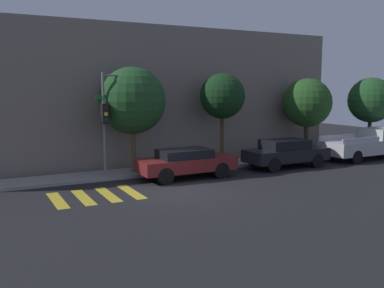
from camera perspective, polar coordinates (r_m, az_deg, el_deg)
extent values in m
plane|color=black|center=(17.56, -1.98, -6.34)|extent=(60.00, 60.00, 0.00)
cube|color=gray|center=(21.31, -6.84, -3.71)|extent=(26.00, 1.98, 0.14)
cube|color=slate|center=(25.08, -10.52, 6.33)|extent=(26.00, 6.00, 7.47)
cube|color=gold|center=(16.95, -17.49, -7.18)|extent=(0.45, 2.60, 0.00)
cube|color=gold|center=(17.14, -14.28, -6.91)|extent=(0.45, 2.60, 0.00)
cube|color=gold|center=(17.37, -11.15, -6.62)|extent=(0.45, 2.60, 0.00)
cube|color=gold|center=(17.65, -8.12, -6.32)|extent=(0.45, 2.60, 0.00)
cylinder|color=slate|center=(19.66, -11.65, 2.25)|extent=(0.12, 0.12, 4.90)
cube|color=black|center=(19.42, -11.53, 3.97)|extent=(0.30, 0.30, 0.90)
cylinder|color=#4C0C0C|center=(19.25, -11.42, 4.74)|extent=(0.18, 0.02, 0.18)
cylinder|color=yellow|center=(19.26, -11.39, 3.94)|extent=(0.18, 0.02, 0.18)
cylinder|color=#0C3819|center=(19.28, -11.37, 3.14)|extent=(0.18, 0.02, 0.18)
cube|color=#19662D|center=(19.59, -11.75, 6.16)|extent=(0.70, 0.02, 0.18)
cylinder|color=slate|center=(19.86, -9.26, 8.99)|extent=(1.83, 0.08, 0.08)
sphere|color=#F9E5B2|center=(20.16, -6.76, 8.73)|extent=(0.36, 0.36, 0.36)
cube|color=maroon|center=(19.90, -0.71, -2.68)|extent=(4.58, 1.71, 0.60)
cube|color=black|center=(19.77, -1.01, -1.27)|extent=(2.38, 1.50, 0.40)
cylinder|color=black|center=(21.27, 1.79, -2.84)|extent=(0.75, 0.22, 0.75)
cylinder|color=black|center=(19.98, 3.93, -3.54)|extent=(0.75, 0.22, 0.75)
cylinder|color=black|center=(20.07, -5.32, -3.50)|extent=(0.75, 0.22, 0.75)
cylinder|color=black|center=(18.69, -3.55, -4.31)|extent=(0.75, 0.22, 0.75)
cube|color=black|center=(23.11, 12.46, -1.39)|extent=(4.60, 1.74, 0.63)
cube|color=black|center=(22.96, 12.27, -0.03)|extent=(2.39, 1.53, 0.49)
cylinder|color=black|center=(24.66, 13.82, -1.62)|extent=(0.75, 0.22, 0.75)
cylinder|color=black|center=(23.53, 16.32, -2.14)|extent=(0.75, 0.22, 0.75)
cylinder|color=black|center=(22.90, 8.44, -2.18)|extent=(0.75, 0.22, 0.75)
cylinder|color=black|center=(21.68, 10.85, -2.78)|extent=(0.75, 0.22, 0.75)
cube|color=#BCBCC1|center=(27.29, 22.14, -0.27)|extent=(5.71, 2.03, 0.78)
cube|color=#BCBCC1|center=(28.42, 24.27, 1.33)|extent=(2.57, 1.87, 0.63)
cube|color=#BCBCC1|center=(26.76, 18.75, 0.88)|extent=(2.86, 0.08, 0.28)
cube|color=#BCBCC1|center=(25.57, 21.63, 0.45)|extent=(2.86, 0.08, 0.28)
cylinder|color=black|center=(29.27, 22.98, -0.59)|extent=(0.75, 0.22, 0.75)
cylinder|color=black|center=(26.66, 18.11, -1.10)|extent=(0.75, 0.22, 0.75)
cylinder|color=black|center=(25.41, 21.08, -1.64)|extent=(0.75, 0.22, 0.75)
cylinder|color=brown|center=(20.86, -7.83, -0.84)|extent=(0.23, 0.23, 2.39)
sphere|color=#1E4721|center=(20.65, -7.95, 5.76)|extent=(3.21, 3.21, 3.21)
cylinder|color=#4C3823|center=(22.98, 4.02, 0.57)|extent=(0.21, 0.21, 2.86)
sphere|color=#143316|center=(22.82, 4.08, 6.39)|extent=(2.40, 2.40, 2.40)
cylinder|color=#42301E|center=(26.55, 14.95, 0.59)|extent=(0.26, 0.26, 2.23)
sphere|color=#234C1E|center=(26.39, 15.11, 5.33)|extent=(2.89, 2.89, 2.89)
cylinder|color=#4C3823|center=(30.46, 22.54, 1.20)|extent=(0.24, 0.24, 2.30)
sphere|color=#1E4721|center=(30.32, 22.76, 5.43)|extent=(2.93, 2.93, 2.93)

